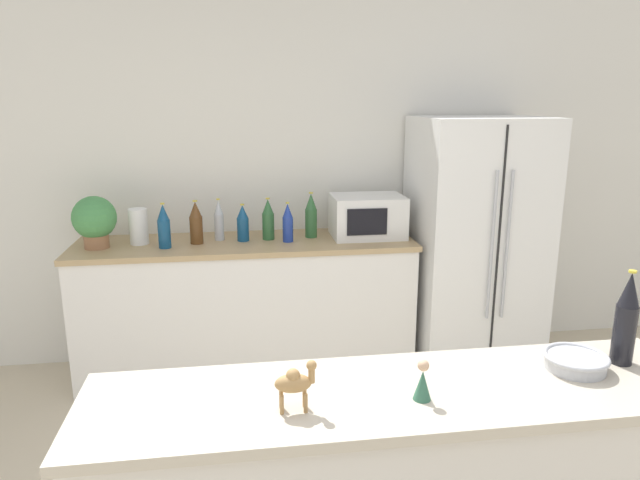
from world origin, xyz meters
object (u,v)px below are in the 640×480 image
paper_towel_roll (139,226)px  back_bottle_3 (288,223)px  wise_man_figurine_blue (423,382)px  back_bottle_1 (219,220)px  back_bottle_4 (268,220)px  back_bottle_5 (164,227)px  wine_bottle (626,319)px  potted_plant (94,220)px  back_bottle_0 (243,223)px  microwave (367,216)px  back_bottle_2 (196,223)px  fruit_bowl (575,361)px  camel_figurine (295,382)px  refrigerator (474,244)px  back_bottle_6 (311,216)px

paper_towel_roll → back_bottle_3: back_bottle_3 is taller
wise_man_figurine_blue → paper_towel_roll: bearing=118.2°
back_bottle_1 → back_bottle_4: same height
back_bottle_5 → wine_bottle: (1.77, -1.92, 0.05)m
potted_plant → back_bottle_0: size_ratio=1.33×
microwave → back_bottle_5: 1.33m
back_bottle_1 → back_bottle_2: 0.16m
back_bottle_2 → fruit_bowl: back_bottle_2 is taller
back_bottle_1 → back_bottle_2: bearing=-152.8°
back_bottle_0 → back_bottle_5: (-0.49, -0.11, 0.02)m
fruit_bowl → back_bottle_4: bearing=114.0°
back_bottle_3 → back_bottle_5: back_bottle_5 is taller
camel_figurine → back_bottle_5: bearing=106.4°
back_bottle_2 → wine_bottle: wine_bottle is taller
back_bottle_1 → microwave: bearing=-2.2°
wine_bottle → wise_man_figurine_blue: wine_bottle is taller
back_bottle_0 → camel_figurine: back_bottle_0 is taller
potted_plant → paper_towel_roll: potted_plant is taller
back_bottle_4 → potted_plant: bearing=-176.4°
refrigerator → back_bottle_3: (-1.28, 0.02, 0.19)m
paper_towel_roll → camel_figurine: size_ratio=1.47×
back_bottle_4 → paper_towel_roll: bearing=-179.7°
potted_plant → paper_towel_roll: (0.25, 0.06, -0.06)m
fruit_bowl → wine_bottle: bearing=6.6°
refrigerator → back_bottle_4: (-1.40, 0.11, 0.20)m
paper_towel_roll → back_bottle_2: (0.37, -0.04, 0.02)m
back_bottle_6 → microwave: bearing=-4.8°
back_bottle_6 → wise_man_figurine_blue: bearing=-88.6°
back_bottle_5 → wise_man_figurine_blue: back_bottle_5 is taller
camel_figurine → back_bottle_3: bearing=85.3°
back_bottle_2 → microwave: bearing=1.8°
refrigerator → back_bottle_0: refrigerator is taller
back_bottle_3 → fruit_bowl: (0.79, -1.99, -0.07)m
refrigerator → back_bottle_3: size_ratio=6.55×
refrigerator → back_bottle_5: 2.07m
paper_towel_roll → back_bottle_6: size_ratio=0.75×
microwave → back_bottle_1: bearing=177.8°
microwave → back_bottle_5: bearing=-174.9°
camel_figurine → wise_man_figurine_blue: (0.39, 0.01, -0.03)m
paper_towel_roll → back_bottle_0: 0.66m
back_bottle_5 → camel_figurine: 2.16m
back_bottle_2 → back_bottle_3: 0.59m
back_bottle_2 → back_bottle_5: (-0.19, -0.08, 0.00)m
camel_figurine → potted_plant: bearing=115.9°
back_bottle_5 → wine_bottle: 2.61m
back_bottle_1 → back_bottle_3: back_bottle_1 is taller
back_bottle_4 → back_bottle_5: back_bottle_5 is taller
back_bottle_6 → camel_figurine: back_bottle_6 is taller
microwave → back_bottle_1: microwave is taller
potted_plant → wise_man_figurine_blue: size_ratio=2.52×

